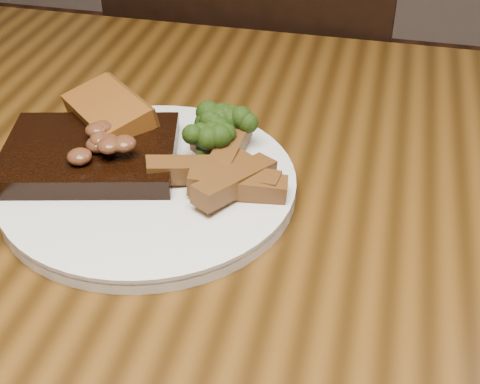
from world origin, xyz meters
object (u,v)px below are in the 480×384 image
object	(u,v)px
potato_wedges	(217,183)
garlic_bread	(110,127)
chair_far	(261,101)
steak	(91,155)
dining_table	(238,297)
plate	(149,186)

from	to	relation	value
potato_wedges	garlic_bread	bearing A→B (deg)	151.92
chair_far	steak	xyz separation A→B (m)	(-0.06, -0.58, 0.24)
dining_table	plate	xyz separation A→B (m)	(-0.10, 0.03, 0.10)
plate	chair_far	bearing A→B (deg)	90.50
dining_table	steak	bearing A→B (deg)	164.41
plate	dining_table	bearing A→B (deg)	-18.47
dining_table	potato_wedges	bearing A→B (deg)	133.34
plate	potato_wedges	bearing A→B (deg)	-3.20
dining_table	steak	world-z (taller)	steak
steak	potato_wedges	bearing A→B (deg)	-20.59
plate	garlic_bread	size ratio (longest dim) A/B	2.78
plate	garlic_bread	bearing A→B (deg)	134.11
chair_far	plate	size ratio (longest dim) A/B	3.36
chair_far	garlic_bread	xyz separation A→B (m)	(-0.06, -0.52, 0.24)
plate	steak	xyz separation A→B (m)	(-0.06, 0.01, 0.02)
chair_far	garlic_bread	bearing A→B (deg)	87.09
dining_table	steak	distance (m)	0.21
steak	potato_wedges	world-z (taller)	same
chair_far	potato_wedges	xyz separation A→B (m)	(0.08, -0.59, 0.24)
potato_wedges	chair_far	bearing A→B (deg)	97.30
dining_table	potato_wedges	world-z (taller)	potato_wedges
dining_table	chair_far	size ratio (longest dim) A/B	1.65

